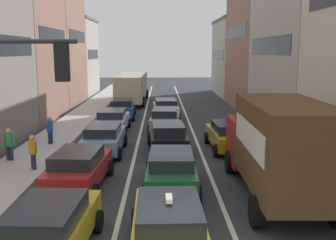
# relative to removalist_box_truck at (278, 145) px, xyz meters

# --- Properties ---
(sidewalk_left) EXTENTS (2.60, 64.00, 0.14)m
(sidewalk_left) POSITION_rel_removalist_box_truck_xyz_m (-10.40, 15.13, -1.90)
(sidewalk_left) COLOR #B8B8B8
(sidewalk_left) RESTS_ON ground
(lane_stripe_left) EXTENTS (0.16, 60.00, 0.01)m
(lane_stripe_left) POSITION_rel_removalist_box_truck_xyz_m (-5.40, 15.13, -1.97)
(lane_stripe_left) COLOR silver
(lane_stripe_left) RESTS_ON ground
(lane_stripe_right) EXTENTS (0.16, 60.00, 0.01)m
(lane_stripe_right) POSITION_rel_removalist_box_truck_xyz_m (-2.00, 15.13, -1.97)
(lane_stripe_right) COLOR silver
(lane_stripe_right) RESTS_ON ground
(building_row_left) EXTENTS (7.20, 43.90, 12.30)m
(building_row_left) POSITION_rel_removalist_box_truck_xyz_m (-15.69, 17.01, 3.48)
(building_row_left) COLOR #936B5B
(building_row_left) RESTS_ON ground
(building_row_right) EXTENTS (7.20, 43.90, 13.93)m
(building_row_right) POSITION_rel_removalist_box_truck_xyz_m (6.20, 15.62, 3.95)
(building_row_right) COLOR #B2ADA3
(building_row_right) RESTS_ON ground
(removalist_box_truck) EXTENTS (2.84, 7.75, 3.58)m
(removalist_box_truck) POSITION_rel_removalist_box_truck_xyz_m (0.00, 0.00, 0.00)
(removalist_box_truck) COLOR #A51E1E
(removalist_box_truck) RESTS_ON ground
(taxi_centre_lane_front) EXTENTS (2.12, 4.33, 1.66)m
(taxi_centre_lane_front) POSITION_rel_removalist_box_truck_xyz_m (-3.89, -3.89, -1.18)
(taxi_centre_lane_front) COLOR yellow
(taxi_centre_lane_front) RESTS_ON ground
(sedan_left_lane_front) EXTENTS (2.23, 4.38, 1.49)m
(sedan_left_lane_front) POSITION_rel_removalist_box_truck_xyz_m (-6.91, -3.97, -1.18)
(sedan_left_lane_front) COLOR #B29319
(sedan_left_lane_front) RESTS_ON ground
(sedan_centre_lane_second) EXTENTS (2.13, 4.33, 1.49)m
(sedan_centre_lane_second) POSITION_rel_removalist_box_truck_xyz_m (-3.69, 1.01, -1.18)
(sedan_centre_lane_second) COLOR #19592D
(sedan_centre_lane_second) RESTS_ON ground
(wagon_left_lane_second) EXTENTS (2.26, 4.40, 1.49)m
(wagon_left_lane_second) POSITION_rel_removalist_box_truck_xyz_m (-7.23, 1.29, -1.18)
(wagon_left_lane_second) COLOR #A51E1E
(wagon_left_lane_second) RESTS_ON ground
(hatchback_centre_lane_third) EXTENTS (2.24, 4.39, 1.49)m
(hatchback_centre_lane_third) POSITION_rel_removalist_box_truck_xyz_m (-3.72, 6.82, -1.18)
(hatchback_centre_lane_third) COLOR black
(hatchback_centre_lane_third) RESTS_ON ground
(sedan_left_lane_third) EXTENTS (2.08, 4.31, 1.49)m
(sedan_left_lane_third) POSITION_rel_removalist_box_truck_xyz_m (-7.00, 6.45, -1.18)
(sedan_left_lane_third) COLOR #759EB7
(sedan_left_lane_third) RESTS_ON ground
(coupe_centre_lane_fourth) EXTENTS (2.27, 4.40, 1.49)m
(coupe_centre_lane_fourth) POSITION_rel_removalist_box_truck_xyz_m (-3.79, 12.16, -1.18)
(coupe_centre_lane_fourth) COLOR gray
(coupe_centre_lane_fourth) RESTS_ON ground
(sedan_left_lane_fourth) EXTENTS (2.10, 4.32, 1.49)m
(sedan_left_lane_fourth) POSITION_rel_removalist_box_truck_xyz_m (-7.19, 11.72, -1.18)
(sedan_left_lane_fourth) COLOR silver
(sedan_left_lane_fourth) RESTS_ON ground
(sedan_centre_lane_fifth) EXTENTS (2.25, 4.39, 1.49)m
(sedan_centre_lane_fifth) POSITION_rel_removalist_box_truck_xyz_m (-3.70, 17.22, -1.18)
(sedan_centre_lane_fifth) COLOR beige
(sedan_centre_lane_fifth) RESTS_ON ground
(sedan_left_lane_fifth) EXTENTS (2.17, 4.35, 1.49)m
(sedan_left_lane_fifth) POSITION_rel_removalist_box_truck_xyz_m (-7.11, 17.19, -1.18)
(sedan_left_lane_fifth) COLOR #194C8C
(sedan_left_lane_fifth) RESTS_ON ground
(sedan_right_lane_behind_truck) EXTENTS (2.21, 4.37, 1.49)m
(sedan_right_lane_behind_truck) POSITION_rel_removalist_box_truck_xyz_m (-0.48, 7.00, -1.18)
(sedan_right_lane_behind_truck) COLOR #B29319
(sedan_right_lane_behind_truck) RESTS_ON ground
(bus_mid_queue_primary) EXTENTS (2.92, 10.54, 2.90)m
(bus_mid_queue_primary) POSITION_rel_removalist_box_truck_xyz_m (-6.94, 26.37, -0.21)
(bus_mid_queue_primary) COLOR #BFB793
(bus_mid_queue_primary) RESTS_ON ground
(pedestrian_near_kerb) EXTENTS (0.54, 0.34, 1.66)m
(pedestrian_near_kerb) POSITION_rel_removalist_box_truck_xyz_m (-11.17, 4.68, -1.03)
(pedestrian_near_kerb) COLOR #262D47
(pedestrian_near_kerb) RESTS_ON ground
(pedestrian_mid_sidewalk) EXTENTS (0.34, 0.52, 1.66)m
(pedestrian_mid_sidewalk) POSITION_rel_removalist_box_truck_xyz_m (-10.18, 7.98, -1.03)
(pedestrian_mid_sidewalk) COLOR #262D47
(pedestrian_mid_sidewalk) RESTS_ON ground
(pedestrian_far_sidewalk) EXTENTS (0.36, 0.46, 1.66)m
(pedestrian_far_sidewalk) POSITION_rel_removalist_box_truck_xyz_m (-9.60, 3.25, -1.03)
(pedestrian_far_sidewalk) COLOR #262D47
(pedestrian_far_sidewalk) RESTS_ON ground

